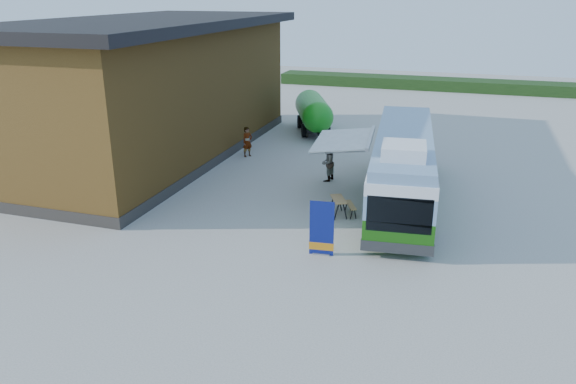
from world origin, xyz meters
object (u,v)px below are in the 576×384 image
(bus, at_px, (403,165))
(person_a, at_px, (247,142))
(picnic_table, at_px, (338,203))
(banner, at_px, (322,233))
(slurry_tanker, at_px, (313,111))
(person_b, at_px, (327,163))

(bus, xyz_separation_m, person_a, (-9.18, 4.79, -0.89))
(picnic_table, relative_size, person_a, 0.99)
(banner, bearing_deg, bus, 65.84)
(banner, bearing_deg, person_a, 117.47)
(bus, height_order, picnic_table, bus)
(picnic_table, height_order, slurry_tanker, slurry_tanker)
(picnic_table, height_order, person_b, person_b)
(person_b, height_order, slurry_tanker, slurry_tanker)
(person_a, bearing_deg, picnic_table, -102.88)
(bus, height_order, slurry_tanker, bus)
(person_a, xyz_separation_m, person_b, (5.32, -2.81, 0.08))
(bus, distance_m, person_a, 10.39)
(bus, xyz_separation_m, banner, (-2.03, -6.11, -0.91))
(slurry_tanker, bearing_deg, picnic_table, -93.24)
(banner, bearing_deg, picnic_table, 88.17)
(bus, distance_m, picnic_table, 3.45)
(person_a, distance_m, person_b, 6.01)
(bus, distance_m, person_b, 4.42)
(picnic_table, bearing_deg, banner, -111.04)
(banner, relative_size, picnic_table, 1.21)
(banner, height_order, slurry_tanker, slurry_tanker)
(person_b, relative_size, slurry_tanker, 0.30)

